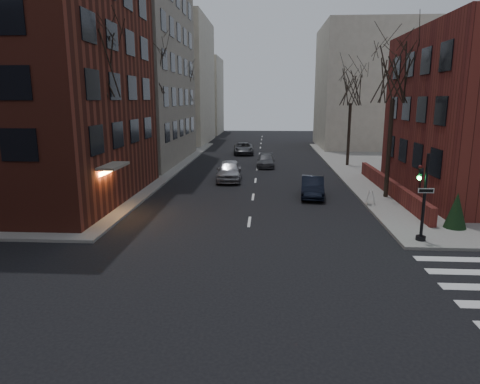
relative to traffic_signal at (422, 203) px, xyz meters
name	(u,v)px	position (x,y,z in m)	size (l,w,h in m)	color
ground	(230,348)	(-7.94, -8.99, -1.91)	(160.00, 160.00, 0.00)	black
building_left_brick	(4,58)	(-23.44, 7.51, 7.09)	(15.00, 15.00, 18.00)	maroon
building_left_tan	(89,22)	(-24.94, 25.01, 12.09)	(18.00, 18.00, 28.00)	gray
low_wall_right	(389,186)	(1.36, 10.01, -1.26)	(0.35, 16.00, 1.00)	maroon
building_distant_la	(162,82)	(-22.94, 46.01, 7.09)	(14.00, 16.00, 18.00)	beige
building_distant_ra	(373,88)	(7.06, 41.01, 6.09)	(14.00, 14.00, 16.00)	beige
building_distant_lb	(194,96)	(-20.94, 63.01, 5.09)	(10.00, 12.00, 14.00)	beige
traffic_signal	(422,203)	(0.00, 0.00, 0.00)	(0.76, 0.44, 4.00)	black
tree_left_a	(94,63)	(-16.74, 5.01, 6.56)	(4.18, 4.18, 10.26)	#2D231C
tree_left_b	(151,69)	(-16.74, 17.01, 7.00)	(4.40, 4.40, 10.80)	#2D231C
tree_left_c	(184,85)	(-16.74, 31.01, 6.12)	(3.96, 3.96, 9.72)	#2D231C
tree_right_a	(395,74)	(0.86, 9.01, 6.12)	(3.96, 3.96, 9.72)	#2D231C
tree_right_b	(351,87)	(0.86, 23.01, 5.68)	(3.74, 3.74, 9.18)	#2D231C
streetlamp_near	(147,129)	(-16.14, 13.01, 2.33)	(0.36, 0.36, 6.28)	black
streetlamp_far	(192,118)	(-16.14, 33.01, 2.33)	(0.36, 0.36, 6.28)	black
parked_sedan	(312,187)	(-3.94, 9.29, -1.22)	(1.46, 4.20, 1.38)	black
car_lane_silver	(229,171)	(-10.08, 14.86, -1.08)	(1.95, 4.85, 1.65)	#A6A5AA
car_lane_gray	(266,161)	(-7.14, 22.22, -1.30)	(1.70, 4.19, 1.21)	#424348
car_lane_far	(243,148)	(-9.86, 31.99, -1.22)	(2.30, 4.98, 1.38)	#444449
sandwich_board	(371,197)	(-0.64, 6.82, -1.32)	(0.39, 0.54, 0.87)	silver
evergreen_shrub	(456,210)	(2.45, 2.09, -0.85)	(1.09, 1.09, 1.81)	black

